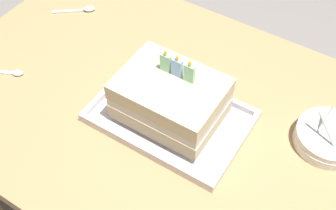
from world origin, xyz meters
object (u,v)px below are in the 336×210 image
Objects in this scene: foil_tray at (170,117)px; bowl_stack at (328,138)px; serving_spoon_near_tray at (8,72)px; serving_spoon_by_bowls at (84,9)px; birthday_cake at (170,98)px.

foil_tray is 2.36× the size of bowl_stack.
serving_spoon_near_tray is 0.30m from serving_spoon_by_bowls.
birthday_cake is 0.47m from serving_spoon_by_bowls.
foil_tray reaches higher than serving_spoon_near_tray.
bowl_stack is at bearing 21.59° from foil_tray.
bowl_stack reaches higher than serving_spoon_near_tray.
serving_spoon_near_tray is at bearing -167.50° from foil_tray.
serving_spoon_near_tray is 1.27× the size of serving_spoon_by_bowls.
birthday_cake is (0.00, 0.00, 0.07)m from foil_tray.
bowl_stack is 0.78m from serving_spoon_near_tray.
birthday_cake reaches higher than serving_spoon_near_tray.
serving_spoon_by_bowls is at bearing 154.16° from foil_tray.
birthday_cake is 0.44m from serving_spoon_near_tray.
foil_tray is 0.07m from birthday_cake.
serving_spoon_by_bowls is (-0.42, 0.20, -0.00)m from foil_tray.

